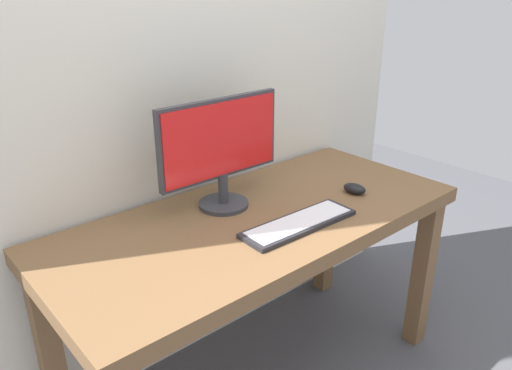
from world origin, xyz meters
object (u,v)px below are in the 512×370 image
(desk, at_px, (259,240))
(mouse, at_px, (354,188))
(monitor, at_px, (221,148))
(keyboard_primary, at_px, (299,223))

(desk, bearing_deg, mouse, -13.89)
(monitor, relative_size, mouse, 5.35)
(monitor, bearing_deg, keyboard_primary, -72.26)
(monitor, distance_m, keyboard_primary, 0.39)
(monitor, height_order, keyboard_primary, monitor)
(desk, xyz_separation_m, monitor, (-0.05, 0.15, 0.33))
(desk, height_order, monitor, monitor)
(mouse, bearing_deg, monitor, 142.11)
(desk, relative_size, keyboard_primary, 3.48)
(desk, distance_m, keyboard_primary, 0.20)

